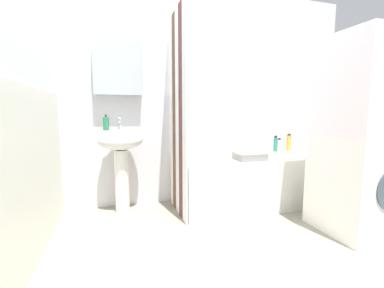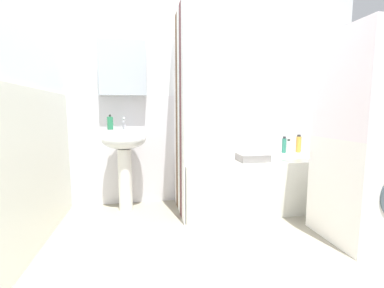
# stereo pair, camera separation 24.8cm
# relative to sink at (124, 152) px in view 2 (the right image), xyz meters

# --- Properties ---
(ground_plane) EXTENTS (4.80, 5.60, 0.04)m
(ground_plane) POSITION_rel_sink_xyz_m (0.95, -1.03, -0.64)
(ground_plane) COLOR gray
(wall_back_tiled) EXTENTS (3.60, 0.18, 2.40)m
(wall_back_tiled) POSITION_rel_sink_xyz_m (0.89, 0.23, 0.52)
(wall_back_tiled) COLOR white
(wall_back_tiled) RESTS_ON ground_plane
(wall_left_tiled) EXTENTS (0.07, 1.81, 2.40)m
(wall_left_tiled) POSITION_rel_sink_xyz_m (-0.62, -0.69, 0.50)
(wall_left_tiled) COLOR white
(wall_left_tiled) RESTS_ON ground_plane
(sink) EXTENTS (0.44, 0.34, 0.84)m
(sink) POSITION_rel_sink_xyz_m (0.00, 0.00, 0.00)
(sink) COLOR white
(sink) RESTS_ON ground_plane
(faucet) EXTENTS (0.03, 0.12, 0.12)m
(faucet) POSITION_rel_sink_xyz_m (-0.00, 0.08, 0.29)
(faucet) COLOR silver
(faucet) RESTS_ON sink
(soap_dispenser) EXTENTS (0.06, 0.06, 0.15)m
(soap_dispenser) POSITION_rel_sink_xyz_m (-0.13, 0.03, 0.29)
(soap_dispenser) COLOR #2A7F53
(soap_dispenser) RESTS_ON sink
(bathtub) EXTENTS (1.57, 0.69, 0.54)m
(bathtub) POSITION_rel_sink_xyz_m (1.35, -0.16, -0.35)
(bathtub) COLOR white
(bathtub) RESTS_ON ground_plane
(shower_curtain) EXTENTS (0.01, 0.69, 2.00)m
(shower_curtain) POSITION_rel_sink_xyz_m (0.55, -0.16, 0.38)
(shower_curtain) COLOR white
(shower_curtain) RESTS_ON ground_plane
(conditioner_bottle) EXTENTS (0.06, 0.06, 0.21)m
(conditioner_bottle) POSITION_rel_sink_xyz_m (2.03, 0.10, 0.02)
(conditioner_bottle) COLOR gold
(conditioner_bottle) RESTS_ON bathtub
(body_wash_bottle) EXTENTS (0.04, 0.04, 0.16)m
(body_wash_bottle) POSITION_rel_sink_xyz_m (1.93, 0.14, -0.01)
(body_wash_bottle) COLOR white
(body_wash_bottle) RESTS_ON bathtub
(shampoo_bottle) EXTENTS (0.05, 0.05, 0.20)m
(shampoo_bottle) POSITION_rel_sink_xyz_m (1.84, 0.09, 0.01)
(shampoo_bottle) COLOR #28735D
(shampoo_bottle) RESTS_ON bathtub
(towel_folded) EXTENTS (0.29, 0.25, 0.07)m
(towel_folded) POSITION_rel_sink_xyz_m (1.26, -0.32, -0.05)
(towel_folded) COLOR gray
(towel_folded) RESTS_ON bathtub
(washer_dryer_stack) EXTENTS (0.61, 0.60, 1.64)m
(washer_dryer_stack) POSITION_rel_sink_xyz_m (1.93, -0.99, 0.20)
(washer_dryer_stack) COLOR white
(washer_dryer_stack) RESTS_ON ground_plane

